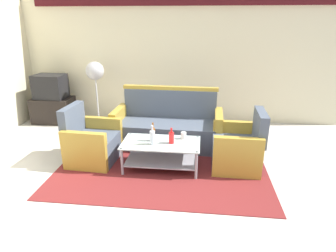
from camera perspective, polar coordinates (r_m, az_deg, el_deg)
The scene contains 14 objects.
ground_plane at distance 3.66m, azimuth -2.02°, elevation -13.91°, with size 14.00×14.00×0.00m, color beige.
wall_back at distance 6.10m, azimuth 2.16°, elevation 14.71°, with size 6.52×0.19×2.80m.
rug at distance 4.43m, azimuth -0.95°, elevation -7.37°, with size 3.01×2.26×0.01m, color maroon.
couch at distance 4.97m, azimuth 0.00°, elevation -0.28°, with size 1.82×0.80×0.96m.
armchair_left at distance 4.57m, azimuth -14.66°, elevation -3.24°, with size 0.74×0.80×0.85m.
armchair_right at distance 4.36m, azimuth 13.53°, elevation -4.30°, with size 0.72×0.78×0.85m.
coffee_table at distance 4.20m, azimuth -1.35°, elevation -4.94°, with size 1.10×0.60×0.40m.
bottle_clear at distance 4.04m, azimuth -3.08°, elevation -2.19°, with size 0.07×0.07×0.28m.
bottle_brown at distance 4.16m, azimuth -2.94°, elevation -1.56°, with size 0.06×0.06×0.27m.
bottle_red at distance 4.08m, azimuth 0.67°, elevation -2.25°, with size 0.07×0.07×0.23m.
cup at distance 4.25m, azimuth 3.05°, elevation -1.86°, with size 0.08×0.08×0.10m, color silver.
tv_stand at distance 6.58m, azimuth -21.42°, elevation 2.93°, with size 0.80×0.50×0.52m, color black.
television at distance 6.47m, azimuth -21.97°, elevation 7.17°, with size 0.62×0.47×0.48m.
pedestal_fan at distance 6.07m, azimuth -14.03°, elevation 9.71°, with size 0.36×0.36×1.27m.
Camera 1 is at (0.47, -3.00, 2.05)m, focal length 31.24 mm.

